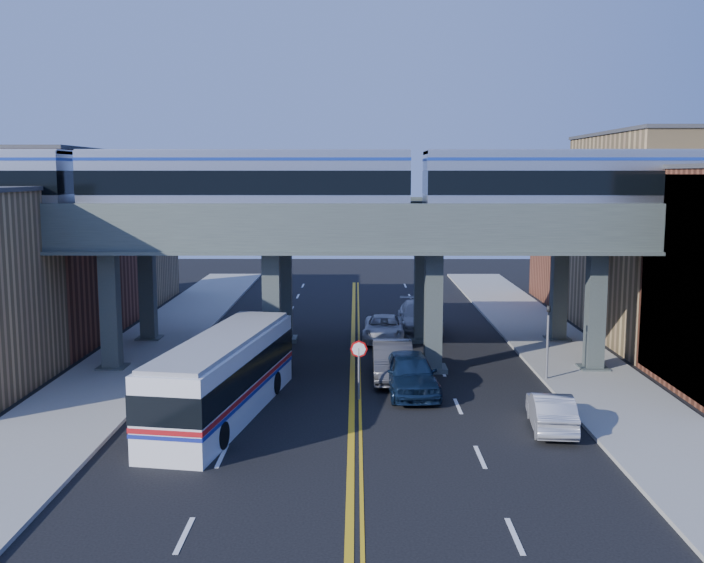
# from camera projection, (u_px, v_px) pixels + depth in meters

# --- Properties ---
(ground) EXTENTS (120.00, 120.00, 0.00)m
(ground) POSITION_uv_depth(u_px,v_px,m) (352.00, 421.00, 31.21)
(ground) COLOR black
(ground) RESTS_ON ground
(sidewalk_west) EXTENTS (5.00, 70.00, 0.16)m
(sidewalk_west) POSITION_uv_depth(u_px,v_px,m) (134.00, 360.00, 41.17)
(sidewalk_west) COLOR gray
(sidewalk_west) RESTS_ON ground
(sidewalk_east) EXTENTS (5.00, 70.00, 0.16)m
(sidewalk_east) POSITION_uv_depth(u_px,v_px,m) (572.00, 360.00, 41.05)
(sidewalk_east) COLOR gray
(sidewalk_east) RESTS_ON ground
(building_west_b) EXTENTS (8.00, 14.00, 11.00)m
(building_west_b) POSITION_uv_depth(u_px,v_px,m) (41.00, 246.00, 46.41)
(building_west_b) COLOR brown
(building_west_b) RESTS_ON ground
(building_west_c) EXTENTS (8.00, 10.00, 8.00)m
(building_west_c) POSITION_uv_depth(u_px,v_px,m) (110.00, 250.00, 59.49)
(building_west_c) COLOR #A28354
(building_west_c) RESTS_ON ground
(building_east_b) EXTENTS (8.00, 14.00, 12.00)m
(building_east_b) POSITION_uv_depth(u_px,v_px,m) (667.00, 238.00, 46.15)
(building_east_b) COLOR #A28354
(building_east_b) RESTS_ON ground
(building_east_c) EXTENTS (8.00, 10.00, 9.00)m
(building_east_c) POSITION_uv_depth(u_px,v_px,m) (598.00, 244.00, 59.23)
(building_east_c) COLOR brown
(building_east_c) RESTS_ON ground
(mural_panel) EXTENTS (0.10, 9.50, 9.50)m
(mural_panel) POSITION_uv_depth(u_px,v_px,m) (682.00, 289.00, 34.45)
(mural_panel) COLOR teal
(mural_panel) RESTS_ON ground
(elevated_viaduct_near) EXTENTS (52.00, 3.60, 7.40)m
(elevated_viaduct_near) POSITION_uv_depth(u_px,v_px,m) (352.00, 242.00, 38.26)
(elevated_viaduct_near) COLOR #38413E
(elevated_viaduct_near) RESTS_ON ground
(elevated_viaduct_far) EXTENTS (52.00, 3.60, 7.40)m
(elevated_viaduct_far) POSITION_uv_depth(u_px,v_px,m) (353.00, 231.00, 45.19)
(elevated_viaduct_far) COLOR #38413E
(elevated_viaduct_far) RESTS_ON ground
(transit_train) EXTENTS (48.66, 3.05, 3.56)m
(transit_train) POSITION_uv_depth(u_px,v_px,m) (247.00, 183.00, 37.89)
(transit_train) COLOR black
(transit_train) RESTS_ON elevated_viaduct_near
(stop_sign) EXTENTS (0.76, 0.09, 2.63)m
(stop_sign) POSITION_uv_depth(u_px,v_px,m) (359.00, 360.00, 33.94)
(stop_sign) COLOR slate
(stop_sign) RESTS_ON ground
(traffic_signal) EXTENTS (0.15, 0.18, 4.10)m
(traffic_signal) POSITION_uv_depth(u_px,v_px,m) (548.00, 334.00, 36.80)
(traffic_signal) COLOR slate
(traffic_signal) RESTS_ON ground
(transit_bus) EXTENTS (4.61, 12.32, 3.10)m
(transit_bus) POSITION_uv_depth(u_px,v_px,m) (224.00, 377.00, 31.77)
(transit_bus) COLOR white
(transit_bus) RESTS_ON ground
(car_lane_a) EXTENTS (2.59, 5.58, 1.85)m
(car_lane_a) POSITION_uv_depth(u_px,v_px,m) (410.00, 373.00, 35.02)
(car_lane_a) COLOR #0F1D37
(car_lane_a) RESTS_ON ground
(car_lane_b) EXTENTS (1.90, 5.39, 1.77)m
(car_lane_b) POSITION_uv_depth(u_px,v_px,m) (393.00, 361.00, 37.47)
(car_lane_b) COLOR #303033
(car_lane_b) RESTS_ON ground
(car_lane_c) EXTENTS (2.66, 5.29, 1.44)m
(car_lane_c) POSITION_uv_depth(u_px,v_px,m) (384.00, 328.00, 46.23)
(car_lane_c) COLOR silver
(car_lane_c) RESTS_ON ground
(car_lane_d) EXTENTS (2.59, 6.30, 1.82)m
(car_lane_d) POSITION_uv_depth(u_px,v_px,m) (419.00, 317.00, 48.85)
(car_lane_d) COLOR #ABABB0
(car_lane_d) RESTS_ON ground
(car_parked_curb) EXTENTS (1.98, 4.49, 1.43)m
(car_parked_curb) POSITION_uv_depth(u_px,v_px,m) (551.00, 411.00, 30.12)
(car_parked_curb) COLOR #A1A0A5
(car_parked_curb) RESTS_ON ground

